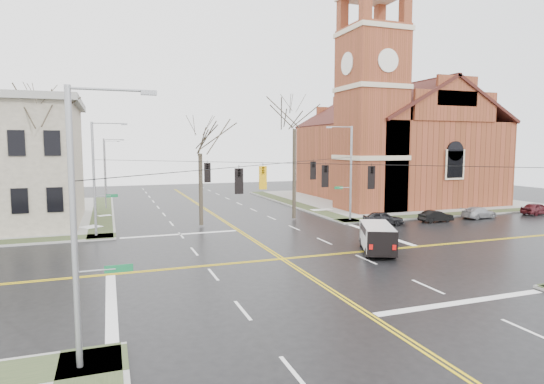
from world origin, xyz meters
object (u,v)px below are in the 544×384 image
object	(u,v)px
signal_pole_sw	(80,221)
parked_car_c	(479,212)
signal_pole_nw	(96,176)
parked_car_a	(383,218)
streetlight_north_a	(106,171)
tree_nw_near	(200,149)
signal_pole_ne	(349,170)
streetlight_north_b	(106,164)
church	(389,137)
cargo_van	(377,236)
parked_car_b	(436,216)
parked_car_d	(536,209)
tree_ne	(294,123)
tree_nw_far	(42,119)

from	to	relation	value
signal_pole_sw	parked_car_c	world-z (taller)	signal_pole_sw
signal_pole_nw	parked_car_a	xyz separation A→B (m)	(24.60, -2.91, -4.32)
streetlight_north_a	tree_nw_near	size ratio (longest dim) A/B	0.83
signal_pole_ne	streetlight_north_b	xyz separation A→B (m)	(-21.97, 36.50, -0.48)
church	signal_pole_sw	distance (m)	51.29
cargo_van	parked_car_c	size ratio (longest dim) A/B	1.33
streetlight_north_b	parked_car_b	xyz separation A→B (m)	(29.67, -39.69, -3.91)
cargo_van	parked_car_a	size ratio (longest dim) A/B	1.43
church	parked_car_d	size ratio (longest dim) A/B	7.34
church	cargo_van	bearing A→B (deg)	-125.51
streetlight_north_a	tree_nw_near	world-z (taller)	tree_nw_near
signal_pole_ne	signal_pole_nw	size ratio (longest dim) A/B	1.00
streetlight_north_b	church	bearing A→B (deg)	-33.25
streetlight_north_b	parked_car_d	size ratio (longest dim) A/B	2.14
parked_car_a	streetlight_north_b	bearing A→B (deg)	49.74
church	tree_nw_near	bearing A→B (deg)	-157.53
streetlight_north_a	tree_ne	distance (m)	22.77
parked_car_d	tree_nw_near	bearing A→B (deg)	74.84
church	cargo_van	size ratio (longest dim) A/B	5.18
streetlight_north_b	cargo_van	bearing A→B (deg)	-70.10
parked_car_a	parked_car_b	world-z (taller)	parked_car_a
streetlight_north_a	cargo_van	bearing A→B (deg)	-58.31
streetlight_north_a	tree_nw_far	distance (m)	15.96
church	signal_pole_sw	size ratio (longest dim) A/B	3.06
parked_car_b	tree_nw_near	world-z (taller)	tree_nw_near
parked_car_b	signal_pole_nw	bearing A→B (deg)	83.15
parked_car_c	signal_pole_ne	bearing A→B (deg)	69.79
parked_car_c	church	bearing A→B (deg)	-8.78
parked_car_c	tree_nw_near	bearing A→B (deg)	71.83
signal_pole_ne	parked_car_d	world-z (taller)	signal_pole_ne
parked_car_a	signal_pole_sw	bearing A→B (deg)	147.69
signal_pole_ne	parked_car_c	distance (m)	14.29
signal_pole_ne	tree_nw_near	size ratio (longest dim) A/B	0.93
signal_pole_sw	parked_car_a	xyz separation A→B (m)	(24.60, 20.09, -4.32)
parked_car_c	tree_nw_near	xyz separation A→B (m)	(-27.29, 4.74, 6.45)
tree_nw_near	church	bearing A→B (deg)	22.47
streetlight_north_b	signal_pole_ne	bearing A→B (deg)	-58.95
church	signal_pole_ne	distance (m)	19.22
church	streetlight_north_b	xyz separation A→B (m)	(-35.42, 23.22, -3.97)
parked_car_a	tree_nw_far	size ratio (longest dim) A/B	0.28
signal_pole_nw	signal_pole_ne	bearing A→B (deg)	0.00
parked_car_a	parked_car_c	world-z (taller)	parked_car_a
streetlight_north_b	parked_car_a	bearing A→B (deg)	-58.73
signal_pole_nw	cargo_van	world-z (taller)	signal_pole_nw
signal_pole_ne	signal_pole_sw	world-z (taller)	same
signal_pole_sw	parked_car_c	xyz separation A→B (m)	(35.96, 20.20, -4.37)
parked_car_a	tree_nw_far	distance (m)	30.24
streetlight_north_b	streetlight_north_a	bearing A→B (deg)	-90.00
signal_pole_sw	parked_car_b	world-z (taller)	signal_pole_sw
signal_pole_ne	cargo_van	distance (m)	13.22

